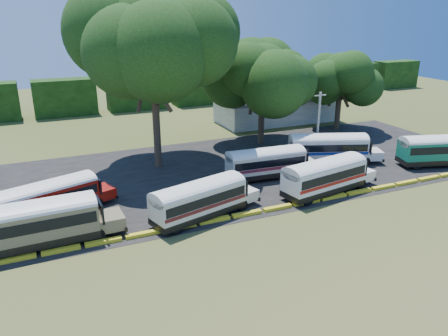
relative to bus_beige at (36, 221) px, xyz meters
name	(u,v)px	position (x,y,z in m)	size (l,w,h in m)	color
ground	(268,217)	(17.85, -2.42, -2.08)	(160.00, 160.00, 0.00)	#324B19
asphalt_strip	(222,171)	(18.85, 9.58, -2.07)	(64.00, 24.00, 0.02)	black
curb	(262,211)	(17.85, -1.42, -1.93)	(53.70, 0.45, 0.30)	yellow
terminal_building	(275,109)	(35.85, 27.58, -0.04)	(19.00, 9.00, 4.00)	silver
treeline_backdrop	(136,92)	(17.85, 45.58, 0.92)	(130.00, 4.00, 6.00)	black
bus_beige	(36,221)	(0.00, 0.00, 0.00)	(11.10, 3.11, 3.62)	black
bus_red	(50,197)	(1.18, 4.95, -0.21)	(10.12, 5.57, 3.25)	black
bus_cream_west	(201,198)	(12.59, -0.35, -0.20)	(10.40, 5.13, 3.32)	black
bus_cream_east	(268,161)	(22.28, 5.73, -0.23)	(10.06, 3.08, 3.26)	black
bus_white_red	(326,174)	(25.28, -0.15, -0.12)	(10.83, 4.39, 3.47)	black
bus_white_blue	(330,147)	(31.13, 7.13, -0.11)	(10.81, 6.16, 3.48)	black
bus_teal	(441,148)	(42.05, 1.49, -0.07)	(10.96, 5.44, 3.50)	black
tree_west	(152,36)	(12.94, 14.03, 11.99)	(14.20, 14.20, 19.31)	#38231C
tree_center	(263,75)	(27.91, 17.61, 6.82)	(10.71, 10.71, 12.86)	#38231C
tree_east	(341,75)	(41.92, 19.80, 5.79)	(8.66, 8.66, 11.09)	#38231C
utility_pole	(318,123)	(31.53, 10.19, 1.87)	(1.60, 0.30, 7.66)	gray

